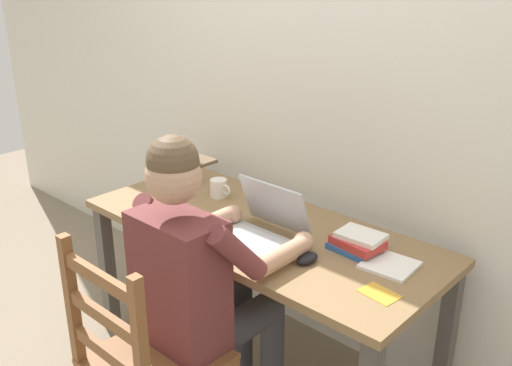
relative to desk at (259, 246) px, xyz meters
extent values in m
plane|color=gray|center=(0.00, 0.00, -0.63)|extent=(8.00, 8.00, 0.00)
cube|color=silver|center=(0.00, 0.42, 0.67)|extent=(6.00, 0.04, 2.60)
cube|color=olive|center=(0.00, 0.00, 0.07)|extent=(1.60, 0.69, 0.03)
cube|color=#4C4742|center=(-0.75, -0.29, -0.29)|extent=(0.06, 0.06, 0.69)
cube|color=#4C4742|center=(-0.75, 0.29, -0.29)|extent=(0.06, 0.06, 0.69)
cube|color=#4C4742|center=(0.75, 0.29, -0.29)|extent=(0.06, 0.06, 0.69)
cube|color=brown|center=(0.10, -0.52, 0.09)|extent=(0.34, 0.20, 0.50)
sphere|color=tan|center=(0.10, -0.52, 0.49)|extent=(0.19, 0.19, 0.19)
sphere|color=brown|center=(0.10, -0.52, 0.54)|extent=(0.17, 0.17, 0.17)
cube|color=brown|center=(0.10, -0.44, 0.52)|extent=(0.13, 0.10, 0.01)
cylinder|color=#38383D|center=(0.01, -0.32, -0.16)|extent=(0.13, 0.40, 0.13)
cylinder|color=#38383D|center=(0.19, -0.32, -0.16)|extent=(0.13, 0.40, 0.13)
cylinder|color=#38383D|center=(0.01, -0.12, -0.39)|extent=(0.10, 0.10, 0.47)
cylinder|color=#38383D|center=(0.19, -0.12, -0.39)|extent=(0.10, 0.10, 0.47)
cylinder|color=brown|center=(-0.10, -0.43, 0.24)|extent=(0.10, 0.24, 0.25)
cylinder|color=tan|center=(-0.10, -0.20, 0.14)|extent=(0.07, 0.28, 0.07)
sphere|color=tan|center=(-0.09, -0.06, 0.14)|extent=(0.08, 0.08, 0.08)
cylinder|color=brown|center=(0.30, -0.43, 0.24)|extent=(0.10, 0.24, 0.25)
cylinder|color=tan|center=(0.30, -0.20, 0.14)|extent=(0.07, 0.28, 0.07)
sphere|color=tan|center=(0.29, -0.06, 0.14)|extent=(0.08, 0.08, 0.08)
cube|color=brown|center=(0.10, -0.64, -0.17)|extent=(0.42, 0.42, 0.02)
cube|color=brown|center=(-0.09, -0.45, -0.40)|extent=(0.04, 0.04, 0.45)
cube|color=brown|center=(0.29, -0.83, 0.08)|extent=(0.04, 0.04, 0.48)
cube|color=brown|center=(-0.09, -0.83, 0.08)|extent=(0.04, 0.04, 0.48)
cube|color=brown|center=(0.10, -0.83, -0.04)|extent=(0.36, 0.02, 0.04)
cube|color=brown|center=(0.10, -0.83, 0.10)|extent=(0.36, 0.02, 0.04)
cube|color=brown|center=(0.10, -0.83, 0.24)|extent=(0.36, 0.02, 0.04)
cube|color=#ADAFB2|center=(0.08, -0.14, 0.10)|extent=(0.33, 0.23, 0.02)
cube|color=silver|center=(0.08, -0.14, 0.11)|extent=(0.29, 0.17, 0.00)
cube|color=#ADAFB2|center=(0.08, 0.01, 0.21)|extent=(0.33, 0.08, 0.21)
cube|color=#4C515B|center=(0.08, 0.01, 0.21)|extent=(0.29, 0.07, 0.18)
ellipsoid|color=black|center=(0.34, -0.11, 0.11)|extent=(0.06, 0.10, 0.03)
cylinder|color=silver|center=(-0.37, 0.12, 0.13)|extent=(0.08, 0.08, 0.09)
torus|color=silver|center=(-0.31, 0.12, 0.14)|extent=(0.05, 0.01, 0.05)
cylinder|color=#38281E|center=(-0.62, 0.17, 0.14)|extent=(0.07, 0.07, 0.10)
torus|color=#38281E|center=(-0.57, 0.17, 0.15)|extent=(0.05, 0.01, 0.05)
cube|color=#2D5B9E|center=(0.42, 0.10, 0.10)|extent=(0.19, 0.16, 0.02)
cube|color=#BC332D|center=(0.43, 0.09, 0.13)|extent=(0.20, 0.15, 0.03)
cube|color=white|center=(0.44, 0.10, 0.16)|extent=(0.18, 0.13, 0.02)
cube|color=white|center=(-0.22, -0.18, 0.10)|extent=(0.30, 0.27, 0.01)
cube|color=white|center=(0.59, 0.07, 0.10)|extent=(0.19, 0.19, 0.01)
cube|color=gold|center=(0.66, -0.11, 0.09)|extent=(0.14, 0.11, 0.00)
camera|label=1|loc=(1.48, -1.62, 1.14)|focal=40.06mm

